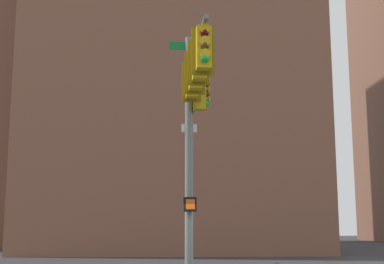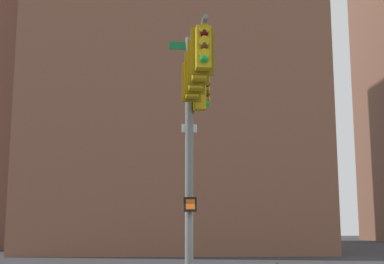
% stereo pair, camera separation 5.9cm
% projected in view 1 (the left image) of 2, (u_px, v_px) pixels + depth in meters
% --- Properties ---
extents(signal_pole_assembly, '(4.78, 1.23, 7.49)m').
position_uv_depth(signal_pole_assembly, '(195.00, 103.00, 14.94)').
color(signal_pole_assembly, slate).
rests_on(signal_pole_assembly, ground_plane).
extents(building_brick_midblock, '(19.17, 19.84, 43.98)m').
position_uv_depth(building_brick_midblock, '(55.00, 32.00, 57.44)').
color(building_brick_midblock, brown).
rests_on(building_brick_midblock, ground_plane).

